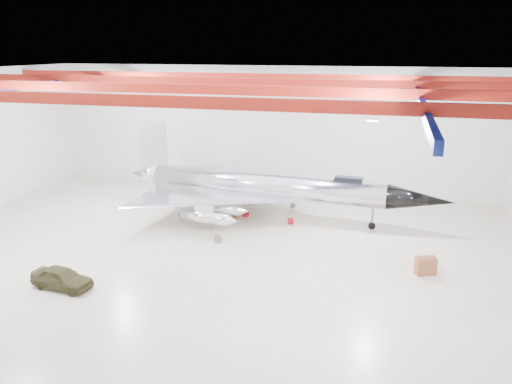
% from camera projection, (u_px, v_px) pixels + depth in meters
% --- Properties ---
extents(floor, '(40.00, 40.00, 0.00)m').
position_uv_depth(floor, '(207.00, 251.00, 31.81)').
color(floor, beige).
rests_on(floor, ground).
extents(wall_back, '(40.00, 0.00, 40.00)m').
position_uv_depth(wall_back, '(266.00, 129.00, 44.15)').
color(wall_back, silver).
rests_on(wall_back, floor).
extents(ceiling, '(40.00, 40.00, 0.00)m').
position_uv_depth(ceiling, '(202.00, 74.00, 28.74)').
color(ceiling, '#0A0F38').
rests_on(ceiling, wall_back).
extents(ceiling_structure, '(39.50, 29.50, 1.08)m').
position_uv_depth(ceiling_structure, '(202.00, 86.00, 28.93)').
color(ceiling_structure, maroon).
rests_on(ceiling_structure, ceiling).
extents(jet_aircraft, '(25.23, 15.37, 6.88)m').
position_uv_depth(jet_aircraft, '(264.00, 188.00, 37.62)').
color(jet_aircraft, silver).
rests_on(jet_aircraft, floor).
extents(jeep, '(3.59, 1.73, 1.18)m').
position_uv_depth(jeep, '(62.00, 278.00, 26.77)').
color(jeep, '#3A381D').
rests_on(jeep, floor).
extents(desk, '(1.28, 0.99, 1.05)m').
position_uv_depth(desk, '(426.00, 266.00, 28.40)').
color(desk, brown).
rests_on(desk, floor).
extents(toolbox_red, '(0.46, 0.38, 0.31)m').
position_uv_depth(toolbox_red, '(246.00, 215.00, 38.22)').
color(toolbox_red, '#A1101B').
rests_on(toolbox_red, floor).
extents(engine_drum, '(0.53, 0.53, 0.45)m').
position_uv_depth(engine_drum, '(218.00, 239.00, 33.20)').
color(engine_drum, '#59595B').
rests_on(engine_drum, floor).
extents(crate_small, '(0.39, 0.35, 0.23)m').
position_uv_depth(crate_small, '(181.00, 215.00, 38.39)').
color(crate_small, '#59595B').
rests_on(crate_small, floor).
extents(tool_chest, '(0.48, 0.48, 0.39)m').
position_uv_depth(tool_chest, '(291.00, 221.00, 36.67)').
color(tool_chest, '#A1101B').
rests_on(tool_chest, floor).
extents(oil_barrel, '(0.62, 0.56, 0.36)m').
position_uv_depth(oil_barrel, '(236.00, 217.00, 37.63)').
color(oil_barrel, olive).
rests_on(oil_barrel, floor).
extents(spares_box, '(0.48, 0.48, 0.35)m').
position_uv_depth(spares_box, '(293.00, 205.00, 40.41)').
color(spares_box, '#59595B').
rests_on(spares_box, floor).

